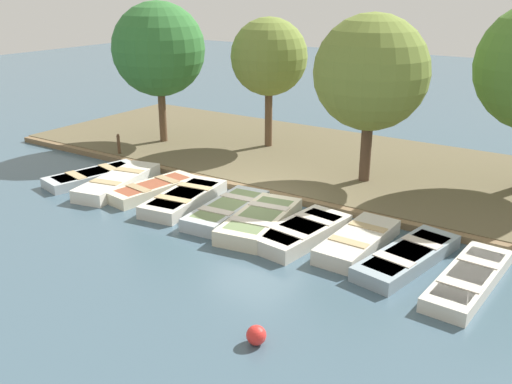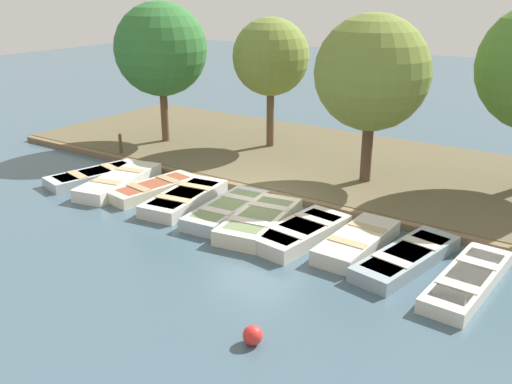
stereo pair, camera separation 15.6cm
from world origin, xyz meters
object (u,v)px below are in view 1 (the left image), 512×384
at_px(rowboat_0, 93,176).
at_px(rowboat_2, 153,189).
at_px(mooring_post_near, 119,146).
at_px(park_tree_center, 371,73).
at_px(rowboat_8, 408,257).
at_px(buoy, 256,335).
at_px(rowboat_4, 227,210).
at_px(rowboat_5, 260,220).
at_px(park_tree_far_left, 159,49).
at_px(rowboat_1, 118,182).
at_px(rowboat_3, 184,198).
at_px(rowboat_6, 302,232).
at_px(rowboat_9, 469,279).
at_px(rowboat_7, 358,241).
at_px(park_tree_left, 269,57).

distance_m(rowboat_0, rowboat_2, 2.59).
height_order(mooring_post_near, park_tree_center, park_tree_center).
bearing_deg(rowboat_8, buoy, -4.05).
distance_m(rowboat_4, rowboat_5, 1.23).
height_order(mooring_post_near, park_tree_far_left, park_tree_far_left).
xyz_separation_m(rowboat_1, rowboat_3, (-0.06, 2.70, -0.01)).
height_order(rowboat_0, rowboat_3, rowboat_3).
xyz_separation_m(rowboat_8, park_tree_far_left, (-4.56, -11.70, 3.62)).
bearing_deg(rowboat_6, rowboat_9, 96.26).
xyz_separation_m(rowboat_0, rowboat_4, (0.03, 5.53, 0.03)).
height_order(rowboat_3, rowboat_5, rowboat_5).
distance_m(rowboat_4, park_tree_center, 6.04).
bearing_deg(rowboat_4, rowboat_7, 86.57).
height_order(rowboat_7, mooring_post_near, mooring_post_near).
bearing_deg(rowboat_6, park_tree_far_left, -110.28).
bearing_deg(park_tree_center, rowboat_4, -26.10).
xyz_separation_m(rowboat_3, rowboat_4, (0.04, 1.59, -0.00)).
bearing_deg(park_tree_center, park_tree_far_left, -90.55).
relative_size(rowboat_4, park_tree_left, 0.63).
height_order(rowboat_0, rowboat_4, rowboat_4).
height_order(rowboat_3, rowboat_8, rowboat_3).
relative_size(rowboat_8, mooring_post_near, 3.57).
bearing_deg(rowboat_1, rowboat_3, 79.92).
relative_size(rowboat_9, buoy, 9.21).
relative_size(rowboat_3, rowboat_4, 1.02).
relative_size(rowboat_2, rowboat_3, 0.94).
bearing_deg(buoy, park_tree_center, -168.54).
relative_size(park_tree_far_left, park_tree_center, 1.03).
bearing_deg(park_tree_center, rowboat_5, -11.77).
bearing_deg(mooring_post_near, rowboat_5, 72.67).
distance_m(buoy, park_tree_center, 9.86).
bearing_deg(rowboat_4, rowboat_3, -96.17).
height_order(rowboat_0, rowboat_9, rowboat_9).
height_order(rowboat_7, rowboat_9, rowboat_7).
bearing_deg(rowboat_1, rowboat_8, 78.60).
bearing_deg(park_tree_left, park_tree_center, 69.37).
relative_size(buoy, park_tree_far_left, 0.07).
bearing_deg(rowboat_0, park_tree_center, 133.71).
xyz_separation_m(rowboat_0, rowboat_1, (0.06, 1.24, 0.04)).
xyz_separation_m(rowboat_6, mooring_post_near, (-2.47, -9.13, 0.28)).
distance_m(rowboat_6, rowboat_7, 1.46).
xyz_separation_m(mooring_post_near, park_tree_far_left, (-2.27, 0.16, 3.31)).
bearing_deg(rowboat_7, mooring_post_near, -100.10).
bearing_deg(buoy, rowboat_0, -115.85).
relative_size(rowboat_3, rowboat_8, 0.94).
distance_m(rowboat_6, rowboat_9, 4.19).
xyz_separation_m(rowboat_3, buoy, (4.63, 5.61, -0.01)).
bearing_deg(rowboat_3, park_tree_center, 131.89).
distance_m(rowboat_4, rowboat_8, 5.23).
bearing_deg(rowboat_1, rowboat_5, 77.03).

